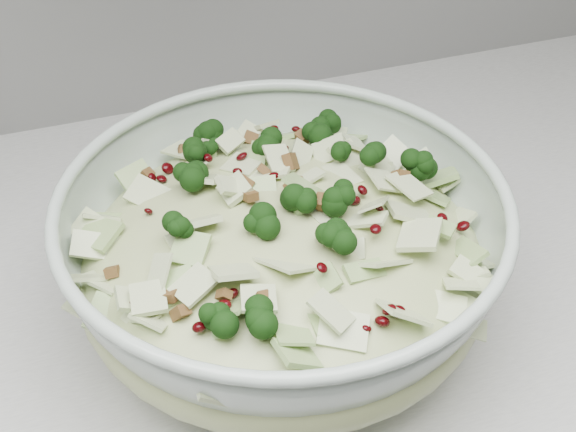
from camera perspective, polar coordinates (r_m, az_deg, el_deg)
name	(u,v)px	position (r m, az deg, el deg)	size (l,w,h in m)	color
mixing_bowl	(283,261)	(0.63, -0.36, -3.25)	(0.43, 0.43, 0.14)	#AEC0B2
salad	(283,240)	(0.61, -0.37, -1.72)	(0.38, 0.38, 0.14)	#B6C184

